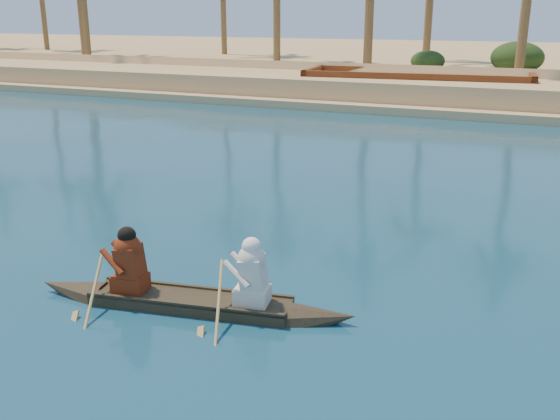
% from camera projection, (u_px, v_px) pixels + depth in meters
% --- Properties ---
extents(sandy_embankment, '(150.00, 51.00, 1.50)m').
position_uv_depth(sandy_embankment, '(395.00, 62.00, 51.75)').
color(sandy_embankment, tan).
rests_on(sandy_embankment, ground).
extents(shrub_cluster, '(100.00, 6.00, 2.40)m').
position_uv_depth(shrub_cluster, '(334.00, 68.00, 38.15)').
color(shrub_cluster, '#173413').
rests_on(shrub_cluster, ground).
extents(canoe, '(5.19, 1.59, 1.42)m').
position_uv_depth(canoe, '(190.00, 291.00, 9.61)').
color(canoe, '#362E1D').
rests_on(canoe, ground).
extents(barge_mid, '(11.64, 4.93, 1.89)m').
position_uv_depth(barge_mid, '(416.00, 89.00, 32.05)').
color(barge_mid, brown).
rests_on(barge_mid, ground).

